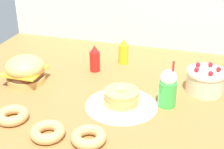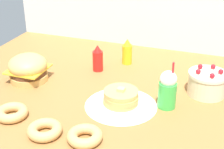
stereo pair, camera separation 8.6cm
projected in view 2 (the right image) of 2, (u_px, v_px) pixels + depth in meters
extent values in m
cube|color=#9E6B38|center=(105.00, 102.00, 2.00)|extent=(2.26, 1.89, 0.02)
cylinder|color=white|center=(121.00, 105.00, 1.94)|extent=(0.42, 0.42, 0.00)
cylinder|color=#DBA859|center=(29.00, 77.00, 2.23)|extent=(0.25, 0.25, 0.04)
cylinder|color=#59331E|center=(28.00, 72.00, 2.21)|extent=(0.23, 0.23, 0.03)
cube|color=yellow|center=(28.00, 69.00, 2.20)|extent=(0.24, 0.24, 0.01)
ellipsoid|color=#E5B260|center=(28.00, 65.00, 2.19)|extent=(0.25, 0.25, 0.14)
cylinder|color=white|center=(121.00, 104.00, 1.94)|extent=(0.32, 0.32, 0.01)
cylinder|color=#E0AD5B|center=(121.00, 101.00, 1.93)|extent=(0.20, 0.20, 0.03)
cylinder|color=#E0AD5B|center=(121.00, 97.00, 1.92)|extent=(0.20, 0.20, 0.03)
cylinder|color=#E0AD5B|center=(121.00, 93.00, 1.91)|extent=(0.20, 0.20, 0.03)
cube|color=#F7E072|center=(121.00, 89.00, 1.90)|extent=(0.04, 0.04, 0.02)
cylinder|color=beige|center=(207.00, 85.00, 2.05)|extent=(0.23, 0.23, 0.12)
cylinder|color=#F4EACC|center=(208.00, 74.00, 2.01)|extent=(0.24, 0.24, 0.02)
sphere|color=red|center=(221.00, 72.00, 1.99)|extent=(0.03, 0.03, 0.03)
sphere|color=red|center=(213.00, 67.00, 2.05)|extent=(0.03, 0.03, 0.03)
sphere|color=red|center=(200.00, 67.00, 2.05)|extent=(0.03, 0.03, 0.03)
sphere|color=red|center=(198.00, 72.00, 1.99)|extent=(0.03, 0.03, 0.03)
sphere|color=red|center=(212.00, 76.00, 1.94)|extent=(0.03, 0.03, 0.03)
cylinder|color=red|center=(98.00, 61.00, 2.34)|extent=(0.07, 0.07, 0.14)
cone|color=red|center=(98.00, 48.00, 2.30)|extent=(0.06, 0.06, 0.05)
cylinder|color=yellow|center=(127.00, 54.00, 2.45)|extent=(0.07, 0.07, 0.14)
cone|color=yellow|center=(127.00, 42.00, 2.41)|extent=(0.06, 0.06, 0.05)
cylinder|color=green|center=(167.00, 95.00, 1.90)|extent=(0.11, 0.11, 0.15)
sphere|color=white|center=(168.00, 79.00, 1.86)|extent=(0.10, 0.10, 0.10)
cylinder|color=red|center=(173.00, 75.00, 1.84)|extent=(0.01, 0.02, 0.15)
torus|color=tan|center=(12.00, 113.00, 1.83)|extent=(0.18, 0.18, 0.05)
torus|color=#D89ED8|center=(12.00, 112.00, 1.83)|extent=(0.17, 0.17, 0.05)
torus|color=tan|center=(45.00, 130.00, 1.69)|extent=(0.18, 0.18, 0.05)
torus|color=brown|center=(45.00, 129.00, 1.68)|extent=(0.17, 0.17, 0.05)
torus|color=tan|center=(85.00, 136.00, 1.64)|extent=(0.18, 0.18, 0.05)
torus|color=pink|center=(85.00, 136.00, 1.64)|extent=(0.17, 0.17, 0.05)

